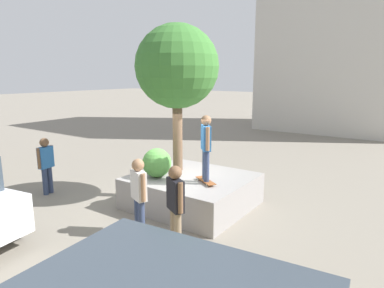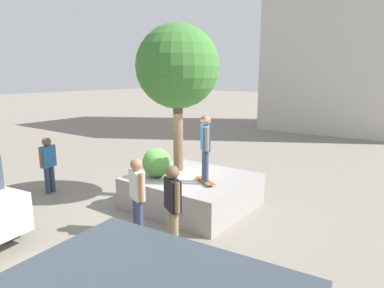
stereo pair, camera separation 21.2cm
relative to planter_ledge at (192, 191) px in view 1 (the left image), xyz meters
name	(u,v)px [view 1 (the left image)]	position (x,y,z in m)	size (l,w,h in m)	color
ground_plane	(171,205)	(0.50, 0.33, -0.42)	(120.00, 120.00, 0.00)	gray
planter_ledge	(192,191)	(0.00, 0.00, 0.00)	(3.07, 2.78, 0.85)	gray
plaza_tree	(177,67)	(0.70, -0.28, 3.35)	(2.32, 2.32, 4.11)	brown
boxwood_shrub	(157,163)	(0.74, 0.60, 0.82)	(0.79, 0.79, 0.79)	#4C8C3D
skateboard	(206,181)	(-0.63, 0.29, 0.48)	(0.79, 0.59, 0.07)	brown
skateboarder	(206,143)	(-0.63, 0.29, 1.46)	(0.44, 0.46, 1.67)	navy
bystander_watching	(175,202)	(-1.09, 2.17, 0.61)	(0.54, 0.41, 1.79)	#847056
passerby_with_bag	(139,192)	(-0.02, 2.12, 0.60)	(0.56, 0.37, 1.77)	navy
pedestrian_crossing	(46,162)	(4.16, 1.72, 0.58)	(0.28, 0.58, 1.73)	navy
plaza_lowrise_south	(344,2)	(-0.11, -16.55, 7.61)	(9.07, 6.16, 16.06)	beige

